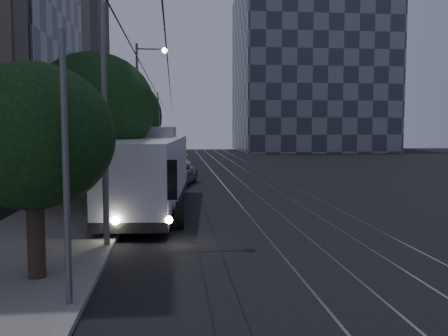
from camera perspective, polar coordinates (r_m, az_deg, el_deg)
name	(u,v)px	position (r m, az deg, el deg)	size (l,w,h in m)	color
ground	(245,219)	(21.40, 2.44, -5.85)	(120.00, 120.00, 0.00)	black
sidewalk	(118,173)	(41.23, -12.00, -0.61)	(5.00, 90.00, 0.15)	slate
tram_rails	(241,173)	(41.37, 1.90, -0.58)	(4.52, 90.00, 0.02)	#9C9CA4
overhead_wires	(149,131)	(40.85, -8.56, 4.16)	(2.23, 90.00, 6.00)	black
building_tan_far	(38,12)	(66.17, -20.50, 16.37)	(14.40, 22.40, 34.80)	gray
building_distant_right	(310,72)	(79.06, 9.83, 10.71)	(22.00, 18.00, 24.00)	#363B45
trolleybus	(151,172)	(23.49, -8.40, -0.50)	(3.70, 13.14, 5.63)	silver
pickup_silver	(172,174)	(33.02, -5.92, -0.72)	(2.50, 5.43, 1.51)	#A1A3A8
car_white_a	(169,170)	(36.08, -6.32, -0.18)	(1.87, 4.64, 1.58)	silver
car_white_b	(178,165)	(40.43, -5.32, 0.34)	(2.13, 5.24, 1.52)	silver
car_white_c	(177,162)	(45.43, -5.37, 0.66)	(1.29, 3.70, 1.22)	#B9B8BD
car_white_d	(176,158)	(51.37, -5.51, 1.18)	(1.48, 3.67, 1.25)	white
tree_0	(33,137)	(13.28, -21.01, 3.35)	(4.08, 4.08, 5.58)	black
tree_1	(94,107)	(24.38, -14.67, 6.72)	(5.72, 5.72, 7.41)	black
tree_2	(115,116)	(30.73, -12.36, 5.79)	(5.61, 5.61, 7.05)	black
tree_3	(118,120)	(37.31, -11.97, 5.38)	(3.92, 3.92, 6.14)	black
tree_4	(134,122)	(50.95, -10.26, 5.21)	(4.31, 4.31, 6.25)	black
tree_5	(144,121)	(59.56, -9.18, 5.30)	(4.26, 4.26, 6.34)	black
streetlamp_near	(116,69)	(16.37, -12.20, 10.98)	(2.32, 0.44, 9.53)	slate
streetlamp_far	(143,97)	(40.04, -9.26, 8.04)	(2.49, 0.44, 10.31)	slate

